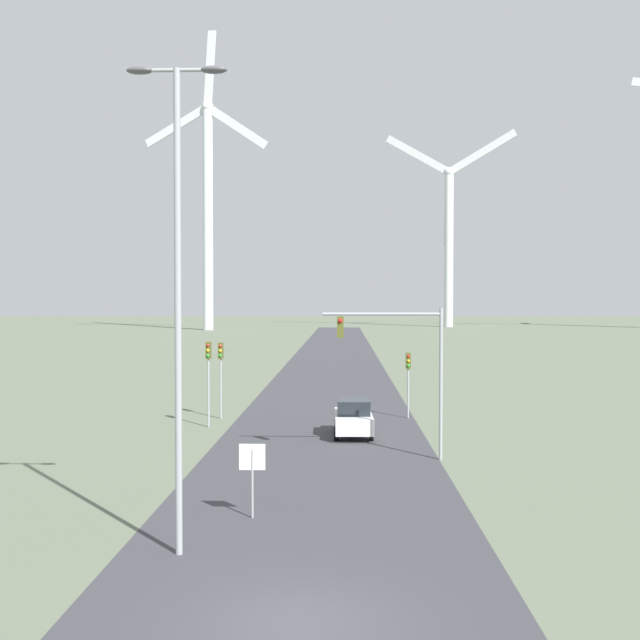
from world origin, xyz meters
name	(u,v)px	position (x,y,z in m)	size (l,w,h in m)	color
ground_plane	(296,622)	(0.00, 0.00, 0.00)	(600.00, 600.00, 0.00)	#5B6651
road_surface	(332,379)	(0.00, 48.00, 0.00)	(10.00, 240.00, 0.01)	#38383D
streetlamp	(178,263)	(-3.35, 4.05, 7.68)	(2.63, 0.32, 12.76)	#93999E
stop_sign_near	(252,466)	(-1.82, 7.37, 1.60)	(0.81, 0.07, 2.29)	#93999E
traffic_light_post_near_left	(208,365)	(-6.12, 23.70, 3.29)	(0.28, 0.34, 4.51)	#93999E
traffic_light_post_near_right	(408,370)	(4.66, 27.07, 2.72)	(0.28, 0.34, 3.71)	#93999E
traffic_light_post_mid_left	(221,363)	(-5.94, 26.51, 3.14)	(0.28, 0.34, 4.30)	#93999E
traffic_light_mast_overhead	(400,351)	(3.36, 16.00, 4.56)	(5.03, 0.35, 6.37)	#93999E
car_approaching	(353,418)	(1.47, 21.34, 0.91)	(1.89, 4.14, 1.83)	white
wind_turbine_left	(208,196)	(-29.29, 151.53, 29.91)	(29.07, 7.77, 66.53)	silver
wind_turbine_center	(449,230)	(27.33, 172.41, 24.25)	(31.32, 9.77, 48.73)	silver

